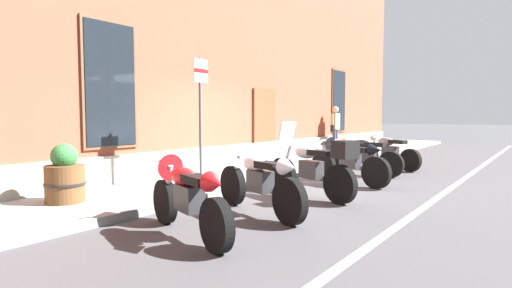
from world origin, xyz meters
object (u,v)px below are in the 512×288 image
(motorcycle_black_sport, at_px, (346,159))
(pedestrian_tan_coat, at_px, (335,126))
(motorcycle_red_sport, at_px, (185,192))
(motorcycle_silver_touring, at_px, (314,167))
(motorcycle_white_sport, at_px, (255,177))
(motorcycle_black_naked, at_px, (364,156))
(motorcycle_grey_naked, at_px, (388,152))
(parking_sign, at_px, (201,104))
(barrel_planter, at_px, (65,178))

(motorcycle_black_sport, relative_size, pedestrian_tan_coat, 1.19)
(motorcycle_red_sport, distance_m, motorcycle_silver_touring, 2.97)
(motorcycle_black_sport, bearing_deg, pedestrian_tan_coat, 27.15)
(motorcycle_white_sport, relative_size, motorcycle_black_sport, 1.02)
(motorcycle_black_sport, distance_m, motorcycle_black_naked, 1.55)
(motorcycle_silver_touring, distance_m, motorcycle_grey_naked, 4.83)
(motorcycle_silver_touring, xyz_separation_m, motorcycle_black_sport, (1.79, 0.17, -0.02))
(motorcycle_black_naked, height_order, parking_sign, parking_sign)
(motorcycle_black_sport, bearing_deg, motorcycle_red_sport, 179.40)
(motorcycle_black_naked, height_order, pedestrian_tan_coat, pedestrian_tan_coat)
(parking_sign, bearing_deg, motorcycle_white_sport, -111.90)
(pedestrian_tan_coat, bearing_deg, barrel_planter, -177.42)
(motorcycle_black_naked, relative_size, barrel_planter, 2.16)
(barrel_planter, bearing_deg, motorcycle_silver_touring, -40.51)
(motorcycle_black_naked, bearing_deg, motorcycle_white_sport, -178.03)
(barrel_planter, bearing_deg, motorcycle_grey_naked, -17.20)
(motorcycle_silver_touring, distance_m, pedestrian_tan_coat, 8.32)
(motorcycle_black_sport, distance_m, parking_sign, 3.39)
(motorcycle_white_sport, height_order, motorcycle_black_sport, motorcycle_black_sport)
(motorcycle_grey_naked, bearing_deg, motorcycle_black_naked, 175.27)
(motorcycle_red_sport, relative_size, motorcycle_silver_touring, 0.96)
(motorcycle_silver_touring, bearing_deg, motorcycle_red_sport, 175.75)
(motorcycle_red_sport, relative_size, motorcycle_grey_naked, 1.04)
(motorcycle_silver_touring, xyz_separation_m, barrel_planter, (-3.16, 2.70, -0.05))
(motorcycle_black_sport, bearing_deg, motorcycle_white_sport, 179.73)
(motorcycle_black_sport, distance_m, barrel_planter, 5.55)
(motorcycle_red_sport, bearing_deg, motorcycle_silver_touring, -4.25)
(motorcycle_red_sport, height_order, motorcycle_grey_naked, motorcycle_red_sport)
(motorcycle_black_sport, xyz_separation_m, motorcycle_grey_naked, (3.03, 0.06, -0.08))
(motorcycle_silver_touring, xyz_separation_m, motorcycle_grey_naked, (4.82, 0.23, -0.09))
(motorcycle_black_sport, bearing_deg, parking_sign, 143.73)
(motorcycle_grey_naked, xyz_separation_m, barrel_planter, (-7.98, 2.47, 0.04))
(motorcycle_black_sport, bearing_deg, motorcycle_black_naked, 6.77)
(motorcycle_white_sport, height_order, barrel_planter, barrel_planter)
(motorcycle_black_sport, height_order, barrel_planter, barrel_planter)
(motorcycle_black_sport, height_order, motorcycle_black_naked, motorcycle_black_sport)
(pedestrian_tan_coat, height_order, barrel_planter, pedestrian_tan_coat)
(motorcycle_white_sport, distance_m, motorcycle_silver_touring, 1.53)
(motorcycle_silver_touring, height_order, motorcycle_black_naked, motorcycle_silver_touring)
(motorcycle_black_naked, relative_size, pedestrian_tan_coat, 1.17)
(parking_sign, bearing_deg, motorcycle_black_naked, -22.51)
(pedestrian_tan_coat, height_order, parking_sign, parking_sign)
(motorcycle_black_naked, height_order, barrel_planter, barrel_planter)
(motorcycle_silver_touring, height_order, motorcycle_grey_naked, motorcycle_silver_touring)
(motorcycle_red_sport, distance_m, motorcycle_grey_naked, 7.78)
(motorcycle_black_naked, bearing_deg, parking_sign, 157.49)
(motorcycle_white_sport, distance_m, parking_sign, 2.33)
(parking_sign, bearing_deg, barrel_planter, 164.80)
(motorcycle_black_sport, bearing_deg, motorcycle_grey_naked, 1.10)
(motorcycle_white_sport, distance_m, motorcycle_black_naked, 4.85)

